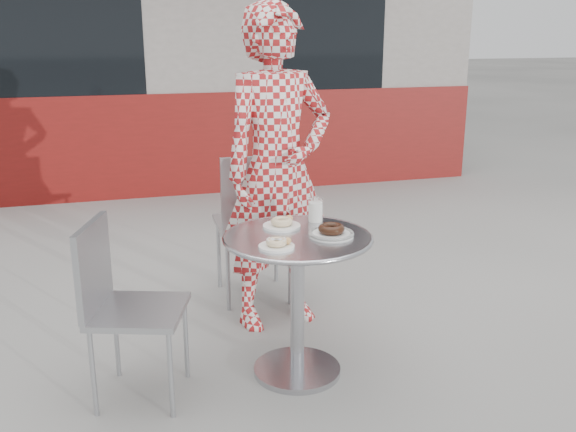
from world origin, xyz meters
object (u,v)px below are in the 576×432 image
object	(u,v)px
bistro_table	(298,271)
plate_checker	(331,232)
seated_person	(278,170)
plate_far	(282,224)
chair_left	(138,345)
milk_cup	(316,211)
chair_far	(254,253)
plate_near	(277,244)

from	to	relation	value
bistro_table	plate_checker	bearing A→B (deg)	-15.89
seated_person	plate_far	xyz separation A→B (m)	(-0.10, -0.45, -0.16)
chair_left	plate_far	size ratio (longest dim) A/B	4.55
bistro_table	milk_cup	size ratio (longest dim) A/B	5.97
bistro_table	chair_far	world-z (taller)	chair_far
bistro_table	milk_cup	bearing A→B (deg)	52.60
chair_left	seated_person	bearing A→B (deg)	-35.19
chair_left	plate_checker	size ratio (longest dim) A/B	3.91
chair_left	chair_far	bearing A→B (deg)	-19.68
seated_person	chair_left	bearing A→B (deg)	-156.41
bistro_table	plate_far	size ratio (longest dim) A/B	3.90
chair_far	plate_far	bearing A→B (deg)	88.71
seated_person	plate_checker	xyz separation A→B (m)	(0.08, -0.64, -0.16)
seated_person	plate_near	world-z (taller)	seated_person
plate_far	plate_checker	bearing A→B (deg)	-46.29
bistro_table	plate_checker	distance (m)	0.24
bistro_table	chair_left	world-z (taller)	chair_left
seated_person	plate_checker	distance (m)	0.66
bistro_table	milk_cup	world-z (taller)	milk_cup
plate_far	seated_person	bearing A→B (deg)	77.34
bistro_table	milk_cup	distance (m)	0.33
plate_far	plate_near	world-z (taller)	plate_far
seated_person	plate_far	bearing A→B (deg)	-115.66
chair_far	plate_near	xyz separation A→B (m)	(-0.14, -1.09, 0.43)
plate_near	plate_checker	xyz separation A→B (m)	(0.28, 0.09, 0.00)
plate_checker	plate_far	bearing A→B (deg)	133.71
chair_far	milk_cup	world-z (taller)	chair_far
chair_left	plate_checker	xyz separation A→B (m)	(0.88, -0.05, 0.46)
plate_far	chair_far	bearing A→B (deg)	86.87
plate_far	plate_near	bearing A→B (deg)	-109.60
seated_person	plate_far	distance (m)	0.49
plate_far	plate_checker	distance (m)	0.26
chair_far	plate_checker	world-z (taller)	chair_far
plate_far	plate_near	distance (m)	0.29
chair_left	plate_near	distance (m)	0.77
chair_far	plate_far	size ratio (longest dim) A/B	5.14
plate_near	bistro_table	bearing A→B (deg)	45.19
chair_far	bistro_table	bearing A→B (deg)	91.14
plate_far	plate_checker	xyz separation A→B (m)	(0.18, -0.19, -0.00)
bistro_table	seated_person	distance (m)	0.69
bistro_table	chair_left	size ratio (longest dim) A/B	0.86
bistro_table	plate_near	bearing A→B (deg)	-134.81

